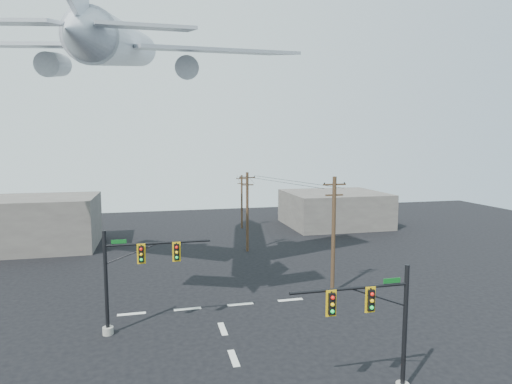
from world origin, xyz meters
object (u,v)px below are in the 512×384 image
object	(u,v)px
signal_mast_far	(130,278)
utility_pole_b	(247,210)
utility_pole_c	(242,201)
airliner	(121,45)
utility_pole_a	(333,233)
signal_mast_near	(382,328)

from	to	relation	value
signal_mast_far	utility_pole_b	distance (m)	22.33
signal_mast_far	utility_pole_c	distance (m)	35.01
utility_pole_b	airliner	bearing A→B (deg)	-145.47
signal_mast_far	airliner	size ratio (longest dim) A/B	0.22
utility_pole_a	utility_pole_b	bearing A→B (deg)	105.90
signal_mast_near	airliner	distance (m)	29.86
signal_mast_far	utility_pole_b	size ratio (longest dim) A/B	0.78
utility_pole_c	airliner	distance (m)	30.53
utility_pole_a	airliner	distance (m)	23.55
signal_mast_near	utility_pole_a	bearing A→B (deg)	75.38
signal_mast_near	utility_pole_a	size ratio (longest dim) A/B	0.67
signal_mast_near	utility_pole_a	xyz separation A→B (m)	(3.67, 14.08, 1.55)
signal_mast_far	utility_pole_b	world-z (taller)	utility_pole_b
utility_pole_a	airliner	size ratio (longest dim) A/B	0.30
signal_mast_far	utility_pole_a	bearing A→B (deg)	14.02
utility_pole_b	signal_mast_near	bearing A→B (deg)	-87.68
signal_mast_near	utility_pole_b	size ratio (longest dim) A/B	0.72
utility_pole_c	airliner	world-z (taller)	airliner
signal_mast_far	signal_mast_near	bearing A→B (deg)	-40.09
signal_mast_near	utility_pole_b	world-z (taller)	utility_pole_b
signal_mast_far	utility_pole_a	distance (m)	16.28
utility_pole_a	airliner	world-z (taller)	airliner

